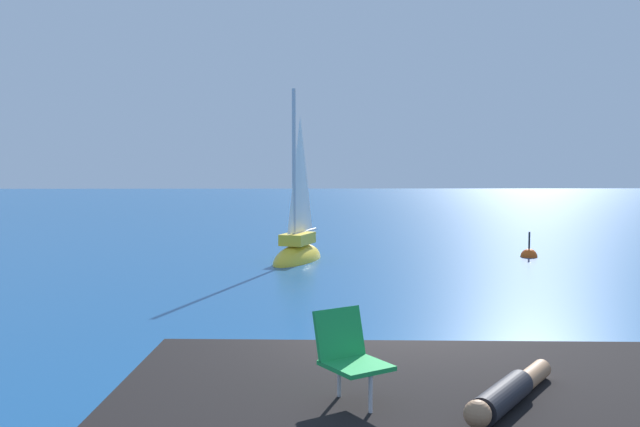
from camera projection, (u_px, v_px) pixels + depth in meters
name	position (u px, v px, depth m)	size (l,w,h in m)	color
ground_plane	(403.00, 404.00, 8.71)	(160.00, 160.00, 0.00)	navy
boulder_seaward	(324.00, 417.00, 8.25)	(1.04, 0.84, 0.57)	black
boulder_inland	(245.00, 408.00, 8.58)	(0.84, 0.67, 0.46)	black
sailboat_near	(298.00, 251.00, 21.68)	(2.12, 3.32, 6.00)	yellow
person_sunbather	(508.00, 393.00, 5.81)	(1.15, 1.50, 0.25)	black
beach_chair	(349.00, 352.00, 5.91)	(0.72, 0.76, 0.80)	green
marker_buoy	(529.00, 257.00, 22.60)	(0.56, 0.56, 1.13)	#EA5114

